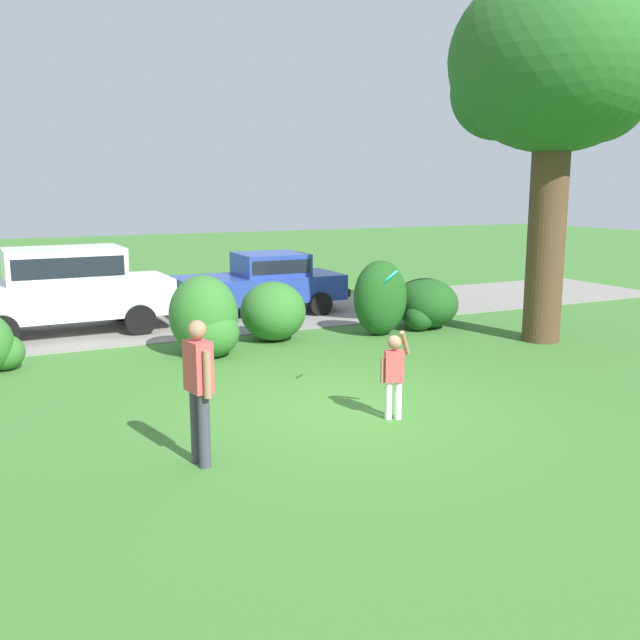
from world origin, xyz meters
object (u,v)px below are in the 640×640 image
Objects in this scene: parked_suv at (66,286)px; adult_onlooker at (199,384)px; parked_sedan at (263,281)px; child_thrower at (394,370)px; frisbee at (391,277)px; oak_tree_large at (556,71)px.

adult_onlooker is at bearing -86.67° from parked_suv.
parked_sedan is 8.82m from child_thrower.
parked_sedan is 8.37m from frisbee.
oak_tree_large is at bearing 28.98° from child_thrower.
parked_sedan is 13.63× the size of frisbee.
parked_suv reaches higher than parked_sedan.
oak_tree_large is 5.87× the size of child_thrower.
oak_tree_large is 11.31m from parked_suv.
adult_onlooker reaches higher than parked_sedan.
parked_suv is at bearing 150.58° from oak_tree_large.
frisbee reaches higher than adult_onlooker.
child_thrower is at bearing -151.02° from oak_tree_large.
parked_suv reaches higher than adult_onlooker.
child_thrower is (-1.43, -8.70, -0.13)m from parked_sedan.
oak_tree_large reaches higher than parked_sedan.
oak_tree_large is 8.03m from child_thrower.
child_thrower is at bearing -114.23° from frisbee.
child_thrower is 0.74× the size of adult_onlooker.
adult_onlooker reaches higher than child_thrower.
oak_tree_large reaches higher than child_thrower.
oak_tree_large is 1.59× the size of parked_suv.
frisbee reaches higher than parked_suv.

